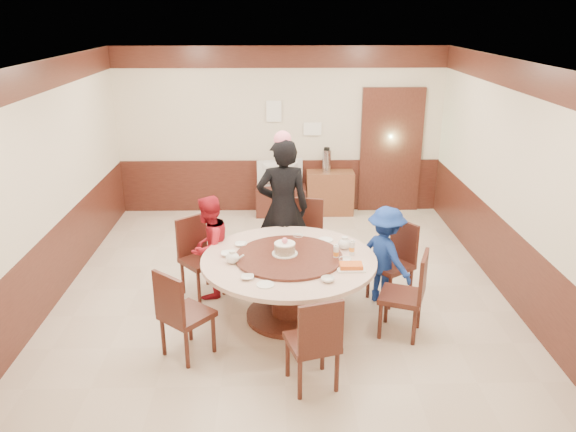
{
  "coord_description": "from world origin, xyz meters",
  "views": [
    {
      "loc": [
        -0.07,
        -6.42,
        3.34
      ],
      "look_at": [
        0.06,
        -0.34,
        1.1
      ],
      "focal_mm": 35.0,
      "sensor_mm": 36.0,
      "label": 1
    }
  ],
  "objects_px": {
    "person_red": "(209,247)",
    "person_blue": "(385,256)",
    "tv_stand": "(281,200)",
    "banquet_table": "(289,276)",
    "television": "(281,174)",
    "side_cabinet": "(330,193)",
    "birthday_cake": "(285,248)",
    "person_standing": "(283,209)",
    "thermos": "(327,161)",
    "shrimp_platter": "(351,267)"
  },
  "relations": [
    {
      "from": "person_red",
      "to": "person_blue",
      "type": "distance_m",
      "value": 2.12
    },
    {
      "from": "person_blue",
      "to": "tv_stand",
      "type": "relative_size",
      "value": 1.43
    },
    {
      "from": "banquet_table",
      "to": "person_blue",
      "type": "height_order",
      "value": "person_blue"
    },
    {
      "from": "television",
      "to": "person_red",
      "type": "bearing_deg",
      "value": 61.73
    },
    {
      "from": "banquet_table",
      "to": "television",
      "type": "bearing_deg",
      "value": 90.89
    },
    {
      "from": "person_red",
      "to": "side_cabinet",
      "type": "height_order",
      "value": "person_red"
    },
    {
      "from": "person_red",
      "to": "person_blue",
      "type": "xyz_separation_m",
      "value": [
        2.1,
        -0.23,
        -0.03
      ]
    },
    {
      "from": "person_red",
      "to": "birthday_cake",
      "type": "xyz_separation_m",
      "value": [
        0.91,
        -0.53,
        0.21
      ]
    },
    {
      "from": "person_blue",
      "to": "tv_stand",
      "type": "xyz_separation_m",
      "value": [
        -1.21,
        3.14,
        -0.36
      ]
    },
    {
      "from": "birthday_cake",
      "to": "tv_stand",
      "type": "height_order",
      "value": "birthday_cake"
    },
    {
      "from": "person_red",
      "to": "person_blue",
      "type": "relative_size",
      "value": 1.06
    },
    {
      "from": "banquet_table",
      "to": "person_standing",
      "type": "relative_size",
      "value": 1.05
    },
    {
      "from": "person_blue",
      "to": "side_cabinet",
      "type": "xyz_separation_m",
      "value": [
        -0.36,
        3.17,
        -0.23
      ]
    },
    {
      "from": "side_cabinet",
      "to": "thermos",
      "type": "xyz_separation_m",
      "value": [
        -0.07,
        0.0,
        0.56
      ]
    },
    {
      "from": "person_blue",
      "to": "thermos",
      "type": "height_order",
      "value": "person_blue"
    },
    {
      "from": "person_red",
      "to": "thermos",
      "type": "height_order",
      "value": "person_red"
    },
    {
      "from": "person_standing",
      "to": "birthday_cake",
      "type": "relative_size",
      "value": 6.44
    },
    {
      "from": "tv_stand",
      "to": "person_standing",
      "type": "bearing_deg",
      "value": -89.92
    },
    {
      "from": "banquet_table",
      "to": "tv_stand",
      "type": "xyz_separation_m",
      "value": [
        -0.05,
        3.49,
        -0.28
      ]
    },
    {
      "from": "person_standing",
      "to": "shrimp_platter",
      "type": "relative_size",
      "value": 6.19
    },
    {
      "from": "banquet_table",
      "to": "person_red",
      "type": "xyz_separation_m",
      "value": [
        -0.95,
        0.58,
        0.11
      ]
    },
    {
      "from": "person_red",
      "to": "television",
      "type": "height_order",
      "value": "person_red"
    },
    {
      "from": "television",
      "to": "thermos",
      "type": "xyz_separation_m",
      "value": [
        0.78,
        0.03,
        0.21
      ]
    },
    {
      "from": "birthday_cake",
      "to": "person_standing",
      "type": "bearing_deg",
      "value": 90.35
    },
    {
      "from": "banquet_table",
      "to": "shrimp_platter",
      "type": "height_order",
      "value": "shrimp_platter"
    },
    {
      "from": "banquet_table",
      "to": "tv_stand",
      "type": "height_order",
      "value": "banquet_table"
    },
    {
      "from": "birthday_cake",
      "to": "side_cabinet",
      "type": "xyz_separation_m",
      "value": [
        0.83,
        3.47,
        -0.47
      ]
    },
    {
      "from": "person_red",
      "to": "shrimp_platter",
      "type": "height_order",
      "value": "person_red"
    },
    {
      "from": "person_blue",
      "to": "tv_stand",
      "type": "height_order",
      "value": "person_blue"
    },
    {
      "from": "person_standing",
      "to": "thermos",
      "type": "distance_m",
      "value": 2.51
    },
    {
      "from": "shrimp_platter",
      "to": "side_cabinet",
      "type": "xyz_separation_m",
      "value": [
        0.14,
        3.82,
        -0.4
      ]
    },
    {
      "from": "birthday_cake",
      "to": "side_cabinet",
      "type": "bearing_deg",
      "value": 76.49
    },
    {
      "from": "person_red",
      "to": "thermos",
      "type": "xyz_separation_m",
      "value": [
        1.67,
        2.94,
        0.3
      ]
    },
    {
      "from": "tv_stand",
      "to": "shrimp_platter",
      "type": "bearing_deg",
      "value": -79.41
    },
    {
      "from": "person_red",
      "to": "shrimp_platter",
      "type": "relative_size",
      "value": 4.27
    },
    {
      "from": "person_red",
      "to": "shrimp_platter",
      "type": "distance_m",
      "value": 1.83
    },
    {
      "from": "person_standing",
      "to": "side_cabinet",
      "type": "bearing_deg",
      "value": -113.5
    },
    {
      "from": "person_red",
      "to": "television",
      "type": "bearing_deg",
      "value": -169.93
    },
    {
      "from": "person_red",
      "to": "person_blue",
      "type": "bearing_deg",
      "value": 111.01
    },
    {
      "from": "tv_stand",
      "to": "side_cabinet",
      "type": "distance_m",
      "value": 0.85
    },
    {
      "from": "tv_stand",
      "to": "banquet_table",
      "type": "bearing_deg",
      "value": -89.11
    },
    {
      "from": "person_standing",
      "to": "tv_stand",
      "type": "xyz_separation_m",
      "value": [
        -0.0,
        2.36,
        -0.68
      ]
    },
    {
      "from": "television",
      "to": "person_blue",
      "type": "bearing_deg",
      "value": 99.89
    },
    {
      "from": "television",
      "to": "side_cabinet",
      "type": "relative_size",
      "value": 0.98
    },
    {
      "from": "person_blue",
      "to": "thermos",
      "type": "relative_size",
      "value": 3.19
    },
    {
      "from": "person_standing",
      "to": "person_blue",
      "type": "bearing_deg",
      "value": 142.83
    },
    {
      "from": "shrimp_platter",
      "to": "side_cabinet",
      "type": "height_order",
      "value": "shrimp_platter"
    },
    {
      "from": "person_standing",
      "to": "tv_stand",
      "type": "relative_size",
      "value": 2.19
    },
    {
      "from": "banquet_table",
      "to": "birthday_cake",
      "type": "height_order",
      "value": "birthday_cake"
    },
    {
      "from": "person_blue",
      "to": "shrimp_platter",
      "type": "distance_m",
      "value": 0.83
    }
  ]
}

